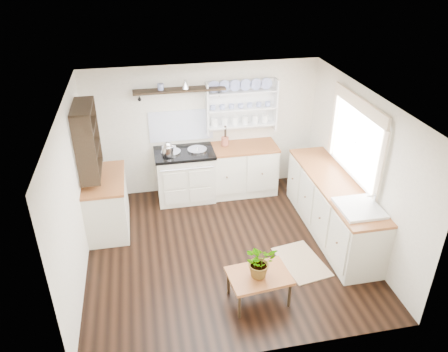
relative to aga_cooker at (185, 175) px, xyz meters
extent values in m
cube|color=black|center=(0.39, -1.57, -0.46)|extent=(4.00, 3.80, 0.01)
cube|color=beige|center=(0.39, 0.33, 0.69)|extent=(4.00, 0.02, 2.30)
cube|color=beige|center=(2.39, -1.57, 0.69)|extent=(0.02, 3.80, 2.30)
cube|color=beige|center=(-1.61, -1.57, 0.69)|extent=(0.02, 3.80, 2.30)
cube|color=white|center=(0.39, -1.57, 1.84)|extent=(4.00, 3.80, 0.01)
cube|color=white|center=(2.35, -1.42, 1.04)|extent=(0.04, 1.40, 1.00)
cube|color=white|center=(2.33, -1.42, 1.04)|extent=(0.02, 1.50, 1.10)
cube|color=beige|center=(2.31, -1.42, 1.62)|extent=(0.04, 1.55, 0.18)
cube|color=beige|center=(0.00, 0.00, -0.03)|extent=(0.97, 0.63, 0.85)
cube|color=black|center=(0.00, 0.00, 0.42)|extent=(1.01, 0.67, 0.05)
cylinder|color=silver|center=(-0.22, 0.00, 0.46)|extent=(0.33, 0.33, 0.03)
cylinder|color=silver|center=(0.22, 0.00, 0.46)|extent=(0.33, 0.33, 0.03)
cylinder|color=silver|center=(0.00, -0.36, 0.30)|extent=(0.87, 0.02, 0.02)
cube|color=silver|center=(0.99, 0.03, -0.02)|extent=(1.25, 0.60, 0.88)
cube|color=brown|center=(0.99, 0.03, 0.42)|extent=(1.27, 0.63, 0.04)
cube|color=silver|center=(2.09, -1.47, -0.02)|extent=(0.60, 2.40, 0.88)
cube|color=brown|center=(2.09, -1.47, 0.42)|extent=(0.62, 2.43, 0.04)
cube|color=white|center=(2.09, -2.22, 0.34)|extent=(0.55, 0.60, 0.28)
cylinder|color=silver|center=(2.29, -2.22, 0.54)|extent=(0.02, 0.02, 0.22)
cube|color=silver|center=(-1.31, -0.67, -0.02)|extent=(0.60, 1.10, 0.88)
cube|color=brown|center=(-1.31, -0.67, 0.42)|extent=(0.62, 1.13, 0.04)
cube|color=white|center=(1.04, 0.31, 1.09)|extent=(1.20, 0.03, 0.90)
cube|color=white|center=(1.04, 0.22, 1.09)|extent=(1.20, 0.22, 0.02)
cylinder|color=navy|center=(1.04, 0.23, 1.36)|extent=(0.20, 0.02, 0.20)
cube|color=black|center=(-0.01, 0.20, 1.46)|extent=(1.50, 0.24, 0.04)
cone|color=black|center=(-0.66, 0.27, 1.35)|extent=(0.06, 0.20, 0.06)
cone|color=black|center=(0.64, 0.27, 1.35)|extent=(0.06, 0.20, 0.06)
cube|color=black|center=(-1.45, -0.67, 1.09)|extent=(0.28, 0.80, 1.05)
cylinder|color=#A8553D|center=(0.73, 0.11, 0.52)|extent=(0.13, 0.13, 0.15)
cube|color=brown|center=(0.60, -2.68, -0.07)|extent=(0.81, 0.62, 0.04)
cylinder|color=black|center=(0.30, -2.93, -0.27)|extent=(0.04, 0.04, 0.37)
cylinder|color=black|center=(0.25, -2.49, -0.27)|extent=(0.04, 0.04, 0.37)
cylinder|color=black|center=(0.95, -2.86, -0.27)|extent=(0.04, 0.04, 0.37)
cylinder|color=black|center=(0.91, -2.42, -0.27)|extent=(0.04, 0.04, 0.37)
imported|color=#3F7233|center=(0.60, -2.68, 0.17)|extent=(0.46, 0.42, 0.43)
cube|color=#8B7251|center=(1.40, -2.10, -0.45)|extent=(0.69, 0.93, 0.02)
camera|label=1|loc=(-0.64, -6.67, 3.64)|focal=35.00mm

